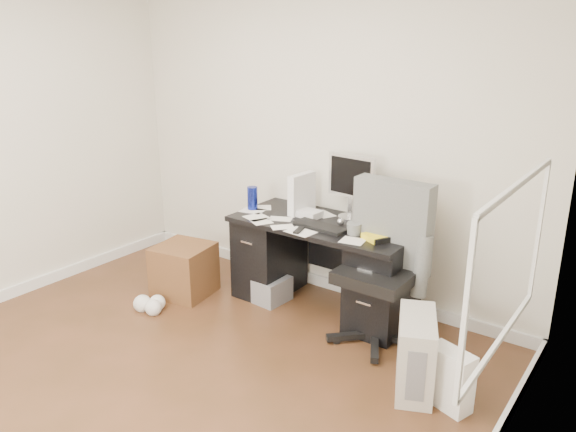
% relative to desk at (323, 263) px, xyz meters
% --- Properties ---
extents(ground, '(4.00, 4.00, 0.00)m').
position_rel_desk_xyz_m(ground, '(-0.30, -1.65, -0.40)').
color(ground, '#402914').
rests_on(ground, ground).
extents(room_shell, '(4.02, 4.02, 2.71)m').
position_rel_desk_xyz_m(room_shell, '(-0.27, -1.62, 1.26)').
color(room_shell, beige).
rests_on(room_shell, ground).
extents(desk, '(1.50, 0.70, 0.75)m').
position_rel_desk_xyz_m(desk, '(0.00, 0.00, 0.00)').
color(desk, black).
rests_on(desk, ground).
extents(loose_papers, '(1.10, 0.60, 0.00)m').
position_rel_desk_xyz_m(loose_papers, '(-0.20, -0.05, 0.35)').
color(loose_papers, silver).
rests_on(loose_papers, desk).
extents(lcd_monitor, '(0.45, 0.29, 0.54)m').
position_rel_desk_xyz_m(lcd_monitor, '(0.13, 0.21, 0.62)').
color(lcd_monitor, silver).
rests_on(lcd_monitor, desk).
extents(keyboard, '(0.46, 0.19, 0.03)m').
position_rel_desk_xyz_m(keyboard, '(0.05, -0.13, 0.36)').
color(keyboard, black).
rests_on(keyboard, desk).
extents(computer_mouse, '(0.07, 0.07, 0.06)m').
position_rel_desk_xyz_m(computer_mouse, '(0.15, 0.02, 0.38)').
color(computer_mouse, silver).
rests_on(computer_mouse, desk).
extents(travel_mug, '(0.11, 0.11, 0.20)m').
position_rel_desk_xyz_m(travel_mug, '(-0.69, -0.06, 0.45)').
color(travel_mug, navy).
rests_on(travel_mug, desk).
extents(white_binder, '(0.16, 0.30, 0.34)m').
position_rel_desk_xyz_m(white_binder, '(-0.29, 0.10, 0.52)').
color(white_binder, silver).
rests_on(white_binder, desk).
extents(magazine_file, '(0.17, 0.28, 0.32)m').
position_rel_desk_xyz_m(magazine_file, '(0.69, 0.26, 0.51)').
color(magazine_file, olive).
rests_on(magazine_file, desk).
extents(pen_cup, '(0.13, 0.13, 0.24)m').
position_rel_desk_xyz_m(pen_cup, '(0.45, 0.16, 0.47)').
color(pen_cup, brown).
rests_on(pen_cup, desk).
extents(yellow_book, '(0.27, 0.29, 0.04)m').
position_rel_desk_xyz_m(yellow_book, '(0.55, -0.09, 0.37)').
color(yellow_book, yellow).
rests_on(yellow_book, desk).
extents(paper_remote, '(0.24, 0.20, 0.02)m').
position_rel_desk_xyz_m(paper_remote, '(-0.02, -0.30, 0.36)').
color(paper_remote, silver).
rests_on(paper_remote, desk).
extents(office_chair, '(0.69, 0.69, 1.19)m').
position_rel_desk_xyz_m(office_chair, '(0.61, -0.22, 0.20)').
color(office_chair, '#555855').
rests_on(office_chair, ground).
extents(pc_tower, '(0.41, 0.55, 0.50)m').
position_rel_desk_xyz_m(pc_tower, '(1.09, -0.62, -0.15)').
color(pc_tower, beige).
rests_on(pc_tower, ground).
extents(shopping_bag, '(0.33, 0.28, 0.38)m').
position_rel_desk_xyz_m(shopping_bag, '(1.34, -0.67, -0.21)').
color(shopping_bag, white).
rests_on(shopping_bag, ground).
extents(wicker_basket, '(0.52, 0.52, 0.45)m').
position_rel_desk_xyz_m(wicker_basket, '(-1.12, -0.49, -0.18)').
color(wicker_basket, '#513418').
rests_on(wicker_basket, ground).
extents(desk_printer, '(0.38, 0.32, 0.21)m').
position_rel_desk_xyz_m(desk_printer, '(-0.47, -0.16, -0.29)').
color(desk_printer, slate).
rests_on(desk_printer, ground).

